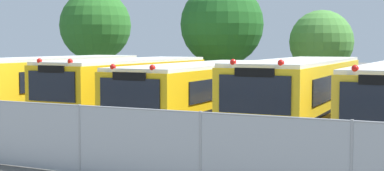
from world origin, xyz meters
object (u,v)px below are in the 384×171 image
Objects in this scene: school_bus_1 at (129,87)px; tree_2 at (322,41)px; tree_1 at (219,26)px; school_bus_2 at (201,93)px; school_bus_0 at (55,85)px; tree_0 at (95,26)px; school_bus_3 at (299,94)px.

tree_2 is (5.48, 10.60, 1.89)m from school_bus_1.
school_bus_1 is 9.06m from tree_1.
school_bus_2 is 11.37m from tree_2.
tree_0 reaches higher than school_bus_0.
school_bus_3 is at bearing -81.61° from tree_2.
school_bus_0 is 1.97× the size of tree_2.
tree_2 is (-1.60, 10.86, 1.86)m from school_bus_3.
tree_0 reaches higher than tree_2.
tree_2 is (13.47, 1.42, -0.94)m from tree_0.
school_bus_0 is 14.24m from tree_2.
school_bus_1 is 3.41m from school_bus_2.
tree_0 is (-7.99, 9.18, 2.83)m from school_bus_1.
school_bus_0 is at bearing 0.16° from school_bus_3.
school_bus_0 is 10.91m from tree_0.
school_bus_0 is at bearing 6.87° from school_bus_1.
school_bus_2 is 1.58× the size of tree_1.
tree_0 is (-11.38, 9.59, 2.89)m from school_bus_2.
school_bus_1 is 7.09m from school_bus_3.
school_bus_0 is 0.98× the size of school_bus_3.
tree_2 reaches higher than school_bus_0.
school_bus_3 is at bearing -178.64° from school_bus_0.
school_bus_2 is at bearing -100.78° from tree_2.
school_bus_2 is 15.16m from tree_0.
school_bus_3 is at bearing 179.26° from school_bus_1.
school_bus_1 is 12.50m from tree_0.
school_bus_3 is (7.08, -0.26, 0.04)m from school_bus_1.
school_bus_2 is at bearing -40.12° from tree_0.
tree_0 is 1.30× the size of tree_2.
school_bus_2 is 9.91m from tree_1.
tree_0 is at bearing 176.21° from tree_1.
tree_1 is (-6.67, 8.88, 2.71)m from school_bus_3.
school_bus_1 is at bearing -48.96° from tree_0.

